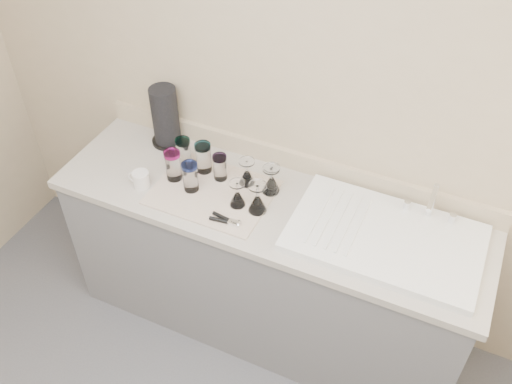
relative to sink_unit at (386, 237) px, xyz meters
The scene contains 17 objects.
room_envelope 1.47m from the sink_unit, 114.66° to the right, with size 3.54×3.50×2.52m.
counter_unit 0.72m from the sink_unit, behind, with size 2.06×0.62×0.90m.
sink_unit is the anchor object (origin of this frame).
dish_towel 0.82m from the sink_unit, behind, with size 0.55×0.42×0.01m, color silver.
tumbler_teal 1.05m from the sink_unit, behind, with size 0.07×0.07×0.15m.
tumbler_cyan 0.94m from the sink_unit, behind, with size 0.08×0.08×0.16m.
tumbler_purple 0.83m from the sink_unit, behind, with size 0.07×0.07×0.14m.
tumbler_magenta 1.04m from the sink_unit, behind, with size 0.08×0.08×0.16m.
tumbler_blue 0.92m from the sink_unit, behind, with size 0.08×0.08×0.15m.
goblet_back_left 0.70m from the sink_unit, behind, with size 0.08×0.08×0.14m.
goblet_back_right 0.58m from the sink_unit, behind, with size 0.08×0.08×0.14m.
goblet_front_left 0.68m from the sink_unit, behind, with size 0.07×0.07×0.13m.
goblet_front_right 0.58m from the sink_unit, behind, with size 0.09×0.09×0.15m.
goblet_extra 0.58m from the sink_unit, behind, with size 0.08×0.08×0.14m.
can_opener 0.70m from the sink_unit, 163.77° to the right, with size 0.14×0.05×0.02m.
white_mug 1.16m from the sink_unit, behind, with size 0.11×0.08×0.08m.
paper_towel_roll 1.24m from the sink_unit, behind, with size 0.17×0.17×0.32m.
Camera 1 is at (0.74, -0.54, 2.73)m, focal length 40.00 mm.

